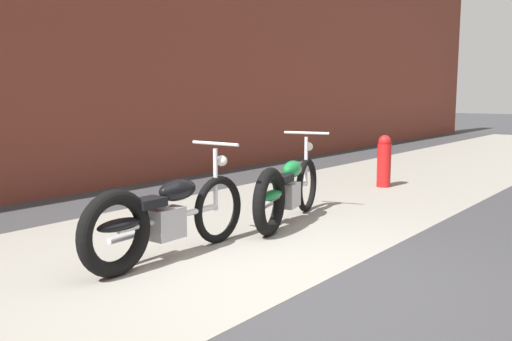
# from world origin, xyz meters

# --- Properties ---
(ground_plane) EXTENTS (80.00, 80.00, 0.00)m
(ground_plane) POSITION_xyz_m (0.00, 0.00, 0.00)
(ground_plane) COLOR #38383A
(sidewalk_slab) EXTENTS (36.00, 3.50, 0.01)m
(sidewalk_slab) POSITION_xyz_m (0.00, 1.75, 0.00)
(sidewalk_slab) COLOR gray
(sidewalk_slab) RESTS_ON ground
(motorcycle_black) EXTENTS (2.01, 0.58, 1.03)m
(motorcycle_black) POSITION_xyz_m (-0.29, 1.43, 0.40)
(motorcycle_black) COLOR black
(motorcycle_black) RESTS_ON ground
(motorcycle_green) EXTENTS (1.96, 0.78, 1.03)m
(motorcycle_green) POSITION_xyz_m (1.53, 1.35, 0.40)
(motorcycle_green) COLOR black
(motorcycle_green) RESTS_ON ground
(fire_hydrant) EXTENTS (0.22, 0.22, 0.84)m
(fire_hydrant) POSITION_xyz_m (4.66, 1.61, 0.42)
(fire_hydrant) COLOR red
(fire_hydrant) RESTS_ON ground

